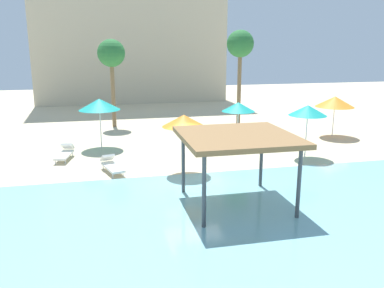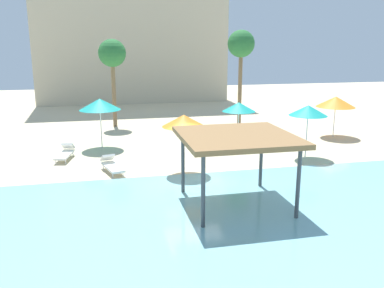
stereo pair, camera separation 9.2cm
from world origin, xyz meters
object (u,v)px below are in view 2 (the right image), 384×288
at_px(shade_pavilion, 237,139).
at_px(beach_umbrella_teal_2, 239,107).
at_px(beach_umbrella_teal_3, 100,104).
at_px(beach_umbrella_orange_5, 336,102).
at_px(lounge_chair_1, 112,165).
at_px(beach_umbrella_orange_0, 184,121).
at_px(lounge_chair_2, 65,153).
at_px(palm_tree_0, 112,55).
at_px(beach_umbrella_teal_6, 308,110).
at_px(palm_tree_1, 241,46).

bearing_deg(shade_pavilion, beach_umbrella_teal_2, 70.58).
distance_m(shade_pavilion, beach_umbrella_teal_3, 10.76).
bearing_deg(beach_umbrella_orange_5, lounge_chair_1, -162.47).
height_order(beach_umbrella_orange_0, beach_umbrella_orange_5, beach_umbrella_orange_0).
relative_size(lounge_chair_1, lounge_chair_2, 1.01).
relative_size(beach_umbrella_teal_3, palm_tree_0, 0.46).
distance_m(beach_umbrella_teal_6, lounge_chair_2, 12.64).
distance_m(beach_umbrella_teal_2, lounge_chair_1, 8.43).
height_order(beach_umbrella_teal_6, lounge_chair_2, beach_umbrella_teal_6).
relative_size(beach_umbrella_teal_3, lounge_chair_1, 1.42).
bearing_deg(beach_umbrella_teal_6, lounge_chair_1, -178.12).
bearing_deg(lounge_chair_1, beach_umbrella_teal_3, 168.87).
xyz_separation_m(beach_umbrella_orange_5, beach_umbrella_teal_6, (-4.11, -4.12, 0.24)).
xyz_separation_m(shade_pavilion, lounge_chair_1, (-4.33, 5.02, -2.15)).
bearing_deg(shade_pavilion, beach_umbrella_orange_0, 104.64).
distance_m(shade_pavilion, beach_umbrella_teal_6, 7.76).
height_order(beach_umbrella_orange_5, palm_tree_1, palm_tree_1).
xyz_separation_m(shade_pavilion, lounge_chair_2, (-6.59, 7.74, -2.15)).
bearing_deg(beach_umbrella_orange_5, beach_umbrella_teal_2, -172.89).
xyz_separation_m(beach_umbrella_teal_6, lounge_chair_1, (-9.96, -0.33, -2.14)).
distance_m(beach_umbrella_teal_3, beach_umbrella_orange_5, 14.48).
bearing_deg(beach_umbrella_teal_3, palm_tree_1, 25.61).
xyz_separation_m(lounge_chair_2, palm_tree_0, (2.83, 7.99, 4.68)).
bearing_deg(lounge_chair_2, beach_umbrella_teal_2, 106.25).
relative_size(beach_umbrella_teal_2, palm_tree_1, 0.37).
xyz_separation_m(beach_umbrella_teal_3, lounge_chair_2, (-1.86, -1.92, -2.18)).
relative_size(lounge_chair_2, palm_tree_0, 0.32).
height_order(beach_umbrella_orange_5, lounge_chair_2, beach_umbrella_orange_5).
xyz_separation_m(lounge_chair_1, lounge_chair_2, (-2.26, 2.72, 0.00)).
bearing_deg(beach_umbrella_teal_6, beach_umbrella_orange_5, 45.07).
xyz_separation_m(beach_umbrella_teal_2, beach_umbrella_teal_3, (-7.78, 1.03, 0.25)).
distance_m(beach_umbrella_teal_3, lounge_chair_1, 5.14).
distance_m(shade_pavilion, beach_umbrella_orange_5, 13.58).
relative_size(beach_umbrella_teal_2, lounge_chair_1, 1.27).
xyz_separation_m(beach_umbrella_orange_0, beach_umbrella_teal_2, (4.12, 4.48, -0.18)).
bearing_deg(beach_umbrella_teal_6, beach_umbrella_orange_0, -169.86).
xyz_separation_m(beach_umbrella_orange_0, beach_umbrella_orange_5, (10.82, 5.32, -0.20)).
relative_size(beach_umbrella_orange_5, palm_tree_0, 0.42).
bearing_deg(beach_umbrella_teal_2, palm_tree_1, 70.44).
relative_size(beach_umbrella_orange_5, lounge_chair_1, 1.29).
bearing_deg(beach_umbrella_teal_3, shade_pavilion, -63.87).
distance_m(beach_umbrella_teal_6, palm_tree_0, 14.23).
height_order(shade_pavilion, beach_umbrella_orange_5, shade_pavilion).
bearing_deg(beach_umbrella_teal_2, lounge_chair_2, -174.73).
height_order(beach_umbrella_orange_0, beach_umbrella_teal_2, beach_umbrella_orange_0).
bearing_deg(beach_umbrella_orange_0, shade_pavilion, -75.36).
height_order(lounge_chair_2, palm_tree_0, palm_tree_0).
relative_size(beach_umbrella_orange_5, beach_umbrella_teal_6, 0.93).
relative_size(palm_tree_0, palm_tree_1, 0.91).
xyz_separation_m(beach_umbrella_orange_5, palm_tree_1, (-4.65, 4.91, 3.37)).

